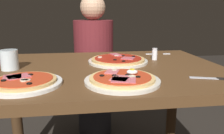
% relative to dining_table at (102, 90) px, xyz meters
% --- Properties ---
extents(dining_table, '(1.20, 0.85, 0.78)m').
position_rel_dining_table_xyz_m(dining_table, '(0.00, 0.00, 0.00)').
color(dining_table, brown).
rests_on(dining_table, ground).
extents(pizza_foreground, '(0.29, 0.29, 0.05)m').
position_rel_dining_table_xyz_m(pizza_foreground, '(0.06, -0.26, 0.13)').
color(pizza_foreground, silver).
rests_on(pizza_foreground, dining_table).
extents(pizza_across_left, '(0.32, 0.32, 0.03)m').
position_rel_dining_table_xyz_m(pizza_across_left, '(0.10, 0.09, 0.13)').
color(pizza_across_left, silver).
rests_on(pizza_across_left, dining_table).
extents(pizza_across_right, '(0.27, 0.27, 0.03)m').
position_rel_dining_table_xyz_m(pizza_across_right, '(-0.31, -0.24, 0.13)').
color(pizza_across_right, white).
rests_on(pizza_across_right, dining_table).
extents(water_glass_near, '(0.08, 0.08, 0.09)m').
position_rel_dining_table_xyz_m(water_glass_near, '(-0.43, 0.01, 0.16)').
color(water_glass_near, silver).
rests_on(water_glass_near, dining_table).
extents(fork, '(0.16, 0.03, 0.00)m').
position_rel_dining_table_xyz_m(fork, '(0.38, 0.30, 0.12)').
color(fork, silver).
rests_on(fork, dining_table).
extents(knife, '(0.19, 0.08, 0.01)m').
position_rel_dining_table_xyz_m(knife, '(0.44, -0.27, 0.12)').
color(knife, silver).
rests_on(knife, dining_table).
extents(salt_shaker, '(0.03, 0.03, 0.07)m').
position_rel_dining_table_xyz_m(salt_shaker, '(0.31, 0.13, 0.15)').
color(salt_shaker, white).
rests_on(salt_shaker, dining_table).
extents(diner_person, '(0.32, 0.32, 1.18)m').
position_rel_dining_table_xyz_m(diner_person, '(-0.00, 0.75, -0.10)').
color(diner_person, black).
rests_on(diner_person, ground).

